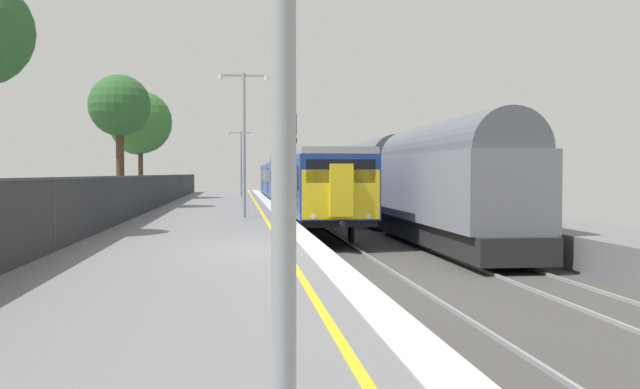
{
  "coord_description": "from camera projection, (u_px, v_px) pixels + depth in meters",
  "views": [
    {
      "loc": [
        -1.4,
        -15.77,
        1.74
      ],
      "look_at": [
        1.73,
        10.36,
        0.93
      ],
      "focal_mm": 38.57,
      "sensor_mm": 36.0,
      "label": 1
    }
  ],
  "objects": [
    {
      "name": "ground",
      "position": [
        410.0,
        273.0,
        16.2
      ],
      "size": [
        17.4,
        110.0,
        1.21
      ],
      "color": "slate"
    },
    {
      "name": "commuter_train_at_platform",
      "position": [
        293.0,
        181.0,
        43.55
      ],
      "size": [
        2.83,
        41.13,
        3.81
      ],
      "color": "navy",
      "rests_on": "ground"
    },
    {
      "name": "freight_train_adjacent_track",
      "position": [
        352.0,
        177.0,
        45.43
      ],
      "size": [
        2.6,
        54.96,
        4.54
      ],
      "color": "#232326",
      "rests_on": "ground"
    },
    {
      "name": "signal_gantry",
      "position": [
        282.0,
        148.0,
        32.0
      ],
      "size": [
        1.1,
        0.24,
        4.64
      ],
      "color": "#47474C",
      "rests_on": "ground"
    },
    {
      "name": "speed_limit_sign",
      "position": [
        277.0,
        175.0,
        29.17
      ],
      "size": [
        0.59,
        0.08,
        2.61
      ],
      "color": "#59595B",
      "rests_on": "ground"
    },
    {
      "name": "platform_lamp_mid",
      "position": [
        244.0,
        132.0,
        27.07
      ],
      "size": [
        2.0,
        0.2,
        5.69
      ],
      "color": "#93999E",
      "rests_on": "ground"
    },
    {
      "name": "platform_lamp_far",
      "position": [
        241.0,
        158.0,
        50.45
      ],
      "size": [
        2.0,
        0.2,
        4.82
      ],
      "color": "#93999E",
      "rests_on": "ground"
    },
    {
      "name": "platform_back_fence",
      "position": [
        54.0,
        213.0,
        15.19
      ],
      "size": [
        0.07,
        99.0,
        1.66
      ],
      "color": "#282B2D",
      "rests_on": "ground"
    },
    {
      "name": "background_tree_left",
      "position": [
        120.0,
        108.0,
        34.88
      ],
      "size": [
        3.12,
        3.12,
        6.75
      ],
      "color": "#473323",
      "rests_on": "ground"
    },
    {
      "name": "background_tree_centre",
      "position": [
        139.0,
        125.0,
        47.56
      ],
      "size": [
        4.34,
        4.34,
        7.45
      ],
      "color": "#473323",
      "rests_on": "ground"
    }
  ]
}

